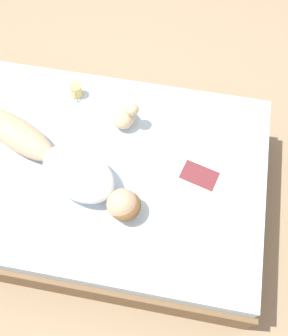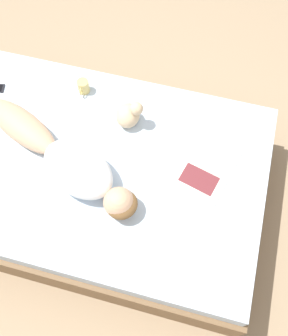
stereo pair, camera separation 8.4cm
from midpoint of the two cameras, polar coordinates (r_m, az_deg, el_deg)
ground_plane at (r=3.02m, az=-6.59°, el=-4.15°), size 12.00×12.00×0.00m
bed at (r=2.79m, az=-7.12°, el=-2.17°), size 1.50×2.23×0.51m
person at (r=2.48m, az=-12.24°, el=0.30°), size 0.72×1.24×0.23m
open_magazine at (r=2.56m, az=7.96°, el=0.79°), size 0.51×0.43×0.01m
coffee_mug at (r=2.84m, az=-10.67°, el=11.01°), size 0.11×0.08×0.10m
plush_toy at (r=2.63m, az=-3.75°, el=7.56°), size 0.18×0.18×0.22m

